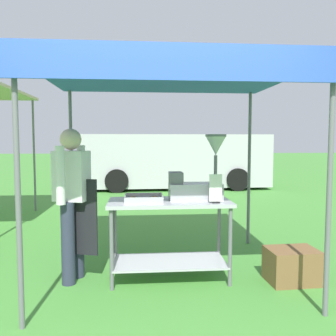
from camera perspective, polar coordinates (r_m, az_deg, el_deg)
The scene contains 9 objects.
ground_plane at distance 8.80m, azimuth -3.86°, elevation -5.31°, with size 70.00×70.00×0.00m, color #478E38.
stall_canopy at distance 3.81m, azimuth 0.13°, elevation 14.25°, with size 2.70×2.32×2.22m.
donut_cart at distance 3.76m, azimuth 0.25°, elevation -9.11°, with size 1.29×0.60×0.85m.
donut_tray at distance 3.63m, azimuth -4.01°, elevation -5.23°, with size 0.39×0.33×0.07m.
donut_fryer at distance 3.75m, azimuth 5.03°, elevation -1.80°, with size 0.61×0.28×0.70m.
menu_sign at distance 3.57m, azimuth 7.82°, elevation -3.68°, with size 0.13×0.05×0.29m.
vendor at distance 3.78m, azimuth -15.40°, elevation -4.51°, with size 0.47×0.53×1.61m.
supply_crate at distance 4.01m, azimuth 19.67°, elevation -14.83°, with size 0.53×0.39×0.35m.
van_silver at distance 11.14m, azimuth 1.12°, elevation 1.29°, with size 5.83×2.18×1.69m.
Camera 1 is at (-0.12, -2.68, 1.48)m, focal length 37.17 mm.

